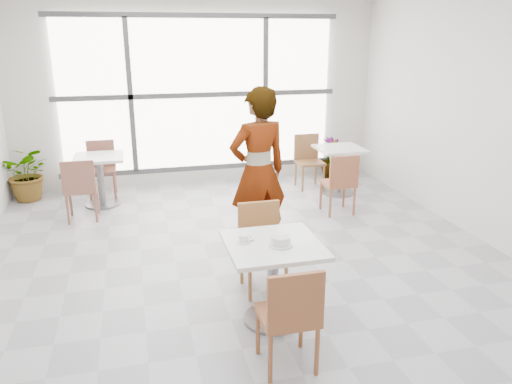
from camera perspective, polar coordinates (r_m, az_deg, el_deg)
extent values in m
plane|color=#9E9EA5|center=(5.39, -0.79, -9.21)|extent=(7.00, 7.00, 0.00)
plane|color=silver|center=(8.30, -6.57, 11.15)|extent=(6.00, 0.00, 6.00)
plane|color=silver|center=(1.87, 25.71, -14.72)|extent=(6.00, 0.00, 6.00)
plane|color=silver|center=(6.29, 27.02, 7.22)|extent=(0.00, 7.00, 7.00)
cube|color=white|center=(8.24, -6.51, 11.11)|extent=(4.40, 0.04, 2.40)
cube|color=#3F3F42|center=(8.21, -6.48, 11.08)|extent=(4.60, 0.05, 0.08)
cube|color=#3F3F42|center=(8.14, -14.30, 10.59)|extent=(0.08, 0.05, 2.40)
cube|color=#3F3F42|center=(8.43, 1.09, 11.37)|extent=(0.08, 0.05, 2.40)
cube|color=#3F3F42|center=(8.44, -6.19, 2.83)|extent=(4.60, 0.05, 0.08)
cube|color=#3F3F42|center=(8.16, -6.79, 19.62)|extent=(4.60, 0.05, 0.08)
cube|color=silver|center=(4.23, 2.00, -6.16)|extent=(0.80, 0.80, 0.04)
cylinder|color=slate|center=(4.40, 1.95, -10.63)|extent=(0.10, 0.10, 0.71)
cylinder|color=slate|center=(4.57, 1.91, -14.38)|extent=(0.52, 0.52, 0.03)
cube|color=brown|center=(3.83, 3.61, -14.03)|extent=(0.42, 0.42, 0.04)
cube|color=brown|center=(3.56, 4.63, -12.44)|extent=(0.42, 0.04, 0.42)
cylinder|color=brown|center=(4.15, 5.22, -15.05)|extent=(0.04, 0.04, 0.41)
cylinder|color=brown|center=(3.87, 7.06, -17.81)|extent=(0.04, 0.04, 0.41)
cylinder|color=brown|center=(4.06, 0.23, -15.78)|extent=(0.04, 0.04, 0.41)
cylinder|color=brown|center=(3.77, 1.66, -18.72)|extent=(0.04, 0.04, 0.41)
cube|color=#A46736|center=(4.85, 0.86, -6.76)|extent=(0.42, 0.42, 0.04)
cube|color=#A46736|center=(4.93, 0.30, -3.44)|extent=(0.42, 0.04, 0.42)
cylinder|color=#A46736|center=(4.76, -0.71, -10.32)|extent=(0.04, 0.04, 0.41)
cylinder|color=#A46736|center=(5.07, -1.67, -8.45)|extent=(0.04, 0.04, 0.41)
cylinder|color=#A46736|center=(4.85, 3.49, -9.81)|extent=(0.04, 0.04, 0.41)
cylinder|color=#A46736|center=(5.15, 2.28, -8.02)|extent=(0.04, 0.04, 0.41)
cylinder|color=silver|center=(4.18, 2.86, -6.08)|extent=(0.21, 0.21, 0.01)
cylinder|color=silver|center=(4.17, 2.87, -5.57)|extent=(0.16, 0.16, 0.07)
torus|color=silver|center=(4.15, 2.88, -5.18)|extent=(0.16, 0.16, 0.01)
cylinder|color=tan|center=(4.17, 2.87, -5.59)|extent=(0.14, 0.14, 0.05)
cylinder|color=beige|center=(4.15, 3.46, -5.25)|extent=(0.03, 0.03, 0.02)
cylinder|color=beige|center=(4.12, 2.68, -5.35)|extent=(0.03, 0.03, 0.02)
cylinder|color=beige|center=(4.15, 2.87, -5.19)|extent=(0.03, 0.03, 0.01)
cylinder|color=beige|center=(4.12, 3.03, -5.31)|extent=(0.03, 0.03, 0.02)
cylinder|color=#F0E79B|center=(4.18, 3.23, -5.02)|extent=(0.03, 0.03, 0.02)
cylinder|color=beige|center=(4.14, 2.64, -5.25)|extent=(0.03, 0.03, 0.01)
cylinder|color=beige|center=(4.17, 2.87, -5.13)|extent=(0.03, 0.03, 0.01)
cylinder|color=beige|center=(4.16, 2.83, -5.15)|extent=(0.03, 0.03, 0.01)
cylinder|color=beige|center=(4.18, 2.86, -5.05)|extent=(0.03, 0.03, 0.02)
cylinder|color=beige|center=(4.16, 3.46, -5.15)|extent=(0.03, 0.03, 0.02)
cylinder|color=beige|center=(4.15, 2.95, -5.18)|extent=(0.03, 0.03, 0.02)
cylinder|color=beige|center=(4.15, 2.88, -5.18)|extent=(0.03, 0.03, 0.01)
cylinder|color=beige|center=(4.12, 2.57, -5.38)|extent=(0.03, 0.03, 0.01)
cylinder|color=white|center=(4.24, -1.43, -5.76)|extent=(0.13, 0.13, 0.01)
cylinder|color=white|center=(4.23, -1.43, -5.34)|extent=(0.08, 0.08, 0.06)
torus|color=white|center=(4.23, -0.86, -5.29)|extent=(0.05, 0.01, 0.05)
cylinder|color=black|center=(4.22, -1.43, -5.04)|extent=(0.07, 0.07, 0.00)
cube|color=#BABAC0|center=(4.23, -0.70, -5.72)|extent=(0.09, 0.05, 0.00)
sphere|color=#BABAC0|center=(4.25, -0.29, -5.58)|extent=(0.02, 0.02, 0.02)
imported|color=black|center=(5.56, 0.26, 2.29)|extent=(0.78, 0.60, 1.92)
cube|color=silver|center=(7.56, -17.75, 3.83)|extent=(0.70, 0.70, 0.04)
cylinder|color=slate|center=(7.65, -17.48, 1.11)|extent=(0.10, 0.10, 0.71)
cylinder|color=slate|center=(7.75, -17.25, -1.30)|extent=(0.52, 0.52, 0.03)
cube|color=white|center=(7.86, 9.67, 4.94)|extent=(0.70, 0.70, 0.04)
cylinder|color=slate|center=(7.95, 9.53, 2.31)|extent=(0.10, 0.10, 0.71)
cylinder|color=slate|center=(8.05, 9.41, -0.02)|extent=(0.52, 0.52, 0.03)
cube|color=brown|center=(7.13, -19.55, 0.31)|extent=(0.42, 0.42, 0.04)
cube|color=brown|center=(6.88, -19.87, 1.68)|extent=(0.42, 0.04, 0.42)
cylinder|color=brown|center=(7.35, -17.87, -0.84)|extent=(0.04, 0.04, 0.41)
cylinder|color=brown|center=(7.01, -18.02, -1.76)|extent=(0.04, 0.04, 0.41)
cylinder|color=brown|center=(7.38, -20.65, -1.05)|extent=(0.04, 0.04, 0.41)
cylinder|color=brown|center=(7.05, -20.93, -1.97)|extent=(0.04, 0.04, 0.41)
cube|color=brown|center=(7.99, -17.40, 2.37)|extent=(0.42, 0.42, 0.04)
cube|color=brown|center=(8.12, -17.50, 4.28)|extent=(0.42, 0.04, 0.42)
cylinder|color=brown|center=(7.89, -18.61, 0.36)|extent=(0.04, 0.04, 0.41)
cylinder|color=brown|center=(8.24, -18.45, 1.09)|extent=(0.04, 0.04, 0.41)
cylinder|color=brown|center=(7.87, -16.00, 0.55)|extent=(0.04, 0.04, 0.41)
cylinder|color=brown|center=(8.22, -15.96, 1.28)|extent=(0.04, 0.04, 0.41)
cube|color=#945234|center=(7.07, 9.46, 0.98)|extent=(0.42, 0.42, 0.04)
cube|color=#945234|center=(6.84, 10.18, 2.38)|extent=(0.42, 0.04, 0.42)
cylinder|color=#945234|center=(7.36, 10.10, -0.20)|extent=(0.04, 0.04, 0.41)
cylinder|color=#945234|center=(7.05, 11.28, -1.08)|extent=(0.04, 0.04, 0.41)
cylinder|color=#945234|center=(7.23, 7.49, -0.42)|extent=(0.04, 0.04, 0.41)
cylinder|color=#945234|center=(6.91, 8.58, -1.33)|extent=(0.04, 0.04, 0.41)
cube|color=brown|center=(8.16, 6.24, 3.40)|extent=(0.42, 0.42, 0.04)
cube|color=brown|center=(8.28, 5.84, 5.26)|extent=(0.42, 0.04, 0.42)
cylinder|color=brown|center=(8.00, 5.42, 1.45)|extent=(0.04, 0.04, 0.41)
cylinder|color=brown|center=(8.32, 4.60, 2.13)|extent=(0.04, 0.04, 0.41)
cylinder|color=brown|center=(8.12, 7.81, 1.62)|extent=(0.04, 0.04, 0.41)
cylinder|color=brown|center=(8.44, 6.91, 2.29)|extent=(0.04, 0.04, 0.41)
imported|color=#4F733E|center=(8.28, -24.83, 2.01)|extent=(0.88, 0.79, 0.85)
imported|color=#41813D|center=(8.81, 8.75, 3.89)|extent=(0.50, 0.50, 0.71)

